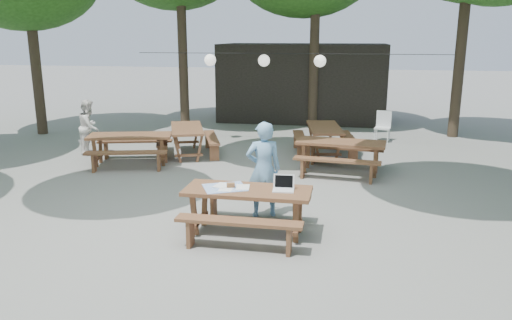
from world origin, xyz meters
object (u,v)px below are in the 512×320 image
at_px(woman, 263,169).
at_px(plastic_chair, 382,133).
at_px(main_picnic_table, 248,211).
at_px(second_person, 89,127).
at_px(picnic_table_nw, 131,149).

relative_size(woman, plastic_chair, 1.87).
bearing_deg(plastic_chair, main_picnic_table, -96.83).
bearing_deg(main_picnic_table, plastic_chair, 72.33).
bearing_deg(second_person, plastic_chair, -77.15).
distance_m(main_picnic_table, woman, 0.99).
relative_size(picnic_table_nw, second_person, 1.54).
bearing_deg(picnic_table_nw, plastic_chair, 18.00).
relative_size(main_picnic_table, plastic_chair, 2.22).
relative_size(main_picnic_table, woman, 1.19).
height_order(main_picnic_table, picnic_table_nw, same).
bearing_deg(woman, main_picnic_table, 65.44).
distance_m(main_picnic_table, plastic_chair, 8.23).
xyz_separation_m(second_person, plastic_chair, (7.82, 3.12, -0.47)).
distance_m(main_picnic_table, second_person, 7.12).
bearing_deg(second_person, woman, -134.23).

